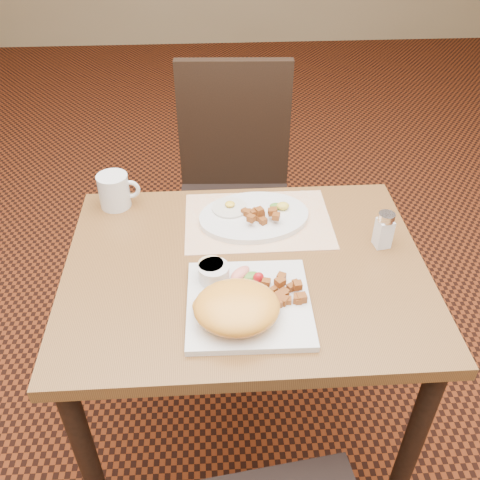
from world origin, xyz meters
name	(u,v)px	position (x,y,z in m)	size (l,w,h in m)	color
ground	(244,434)	(0.00, 0.00, 0.00)	(8.00, 8.00, 0.00)	black
table	(245,297)	(0.00, 0.00, 0.64)	(0.90, 0.70, 0.75)	brown
chair_far	(234,182)	(0.01, 0.72, 0.54)	(0.44, 0.45, 0.97)	black
placemat	(258,221)	(0.05, 0.18, 0.75)	(0.40, 0.28, 0.00)	white
plate_square	(249,304)	(0.00, -0.14, 0.76)	(0.28, 0.28, 0.02)	silver
plate_oval	(254,217)	(0.04, 0.19, 0.76)	(0.30, 0.23, 0.02)	silver
hollandaise_mound	(236,308)	(-0.03, -0.19, 0.80)	(0.19, 0.17, 0.07)	#FCA931
ramekin	(214,272)	(-0.08, -0.06, 0.79)	(0.07, 0.08, 0.04)	silver
garnish_sq	(247,275)	(0.00, -0.06, 0.78)	(0.09, 0.07, 0.03)	#387223
fried_egg	(230,207)	(-0.03, 0.22, 0.77)	(0.10, 0.10, 0.02)	white
garnish_ov	(280,206)	(0.11, 0.21, 0.78)	(0.06, 0.04, 0.02)	#387223
salt_shaker	(384,229)	(0.36, 0.06, 0.80)	(0.05, 0.05, 0.10)	white
coffee_mug	(115,191)	(-0.35, 0.29, 0.80)	(0.12, 0.09, 0.10)	silver
home_fries_sq	(282,293)	(0.08, -0.13, 0.78)	(0.11, 0.13, 0.03)	#974D18
home_fries_ov	(260,214)	(0.05, 0.17, 0.78)	(0.10, 0.08, 0.03)	#974D18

